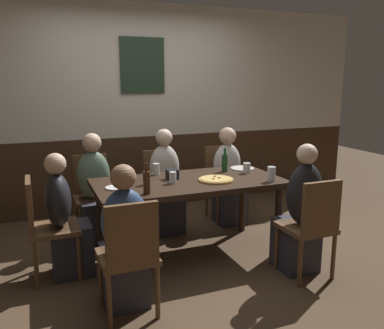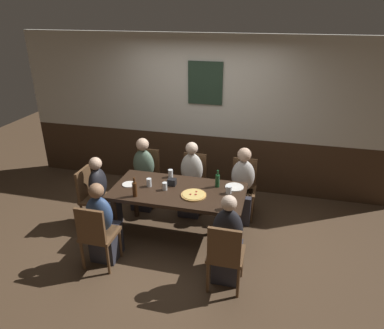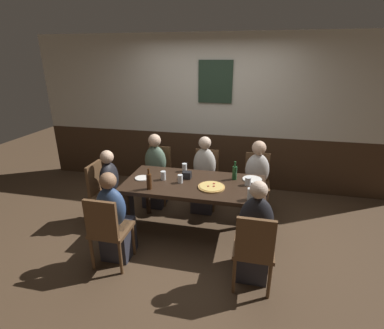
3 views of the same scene
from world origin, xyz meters
name	(u,v)px [view 3 (image 3 of 3)]	position (x,y,z in m)	size (l,w,h in m)	color
ground_plane	(194,232)	(0.00, 0.00, 0.00)	(12.00, 12.00, 0.00)	#4C3826
wall_back	(214,114)	(0.00, 1.65, 1.30)	(6.40, 0.13, 2.60)	#3D2819
dining_table	(194,188)	(0.00, 0.00, 0.66)	(1.76, 0.86, 0.74)	black
chair_left_far	(158,171)	(-0.78, 0.85, 0.50)	(0.40, 0.40, 0.88)	brown
chair_left_near	(108,228)	(-0.78, -0.85, 0.50)	(0.40, 0.40, 0.88)	brown
chair_head_west	(103,190)	(-1.30, 0.00, 0.50)	(0.40, 0.40, 0.88)	brown
chair_right_near	(254,248)	(0.78, -0.85, 0.50)	(0.40, 0.40, 0.88)	brown
chair_right_far	(256,179)	(0.78, 0.85, 0.50)	(0.40, 0.40, 0.88)	brown
chair_mid_far	(206,175)	(0.00, 0.85, 0.50)	(0.40, 0.40, 0.88)	brown
person_left_far	(155,176)	(-0.78, 0.68, 0.48)	(0.34, 0.37, 1.14)	#2D2D38
person_left_near	(115,223)	(-0.78, -0.68, 0.46)	(0.34, 0.37, 1.10)	#2D2D38
person_head_west	(114,194)	(-1.13, 0.00, 0.45)	(0.37, 0.34, 1.08)	#2D2D38
person_right_near	(254,239)	(0.78, -0.68, 0.48)	(0.34, 0.37, 1.15)	#2D2D38
person_right_far	(256,185)	(0.78, 0.68, 0.48)	(0.34, 0.37, 1.13)	#2D2D38
person_mid_far	(204,180)	(0.00, 0.68, 0.48)	(0.34, 0.37, 1.15)	#2D2D38
pizza	(211,187)	(0.24, -0.10, 0.75)	(0.33, 0.33, 0.03)	tan
beer_glass_half	(163,176)	(-0.41, 0.00, 0.79)	(0.07, 0.07, 0.12)	silver
pint_glass_pale	(248,182)	(0.66, 0.07, 0.78)	(0.08, 0.08, 0.10)	silver
tumbler_short	(180,179)	(-0.17, -0.04, 0.79)	(0.06, 0.06, 0.11)	silver
highball_clear	(184,168)	(-0.21, 0.34, 0.79)	(0.07, 0.07, 0.11)	silver
beer_glass_tall	(251,195)	(0.71, -0.32, 0.80)	(0.08, 0.08, 0.14)	silver
beer_bottle_green	(235,172)	(0.49, 0.22, 0.84)	(0.06, 0.06, 0.24)	#194723
beer_bottle_brown	(149,181)	(-0.49, -0.30, 0.84)	(0.06, 0.06, 0.26)	#42230F
plate_white_large	(252,179)	(0.71, 0.25, 0.75)	(0.25, 0.25, 0.01)	white
plate_white_small	(142,178)	(-0.69, -0.02, 0.75)	(0.18, 0.18, 0.01)	white
condiment_caddy	(187,175)	(-0.12, 0.11, 0.79)	(0.11, 0.09, 0.09)	black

